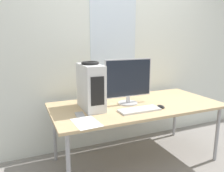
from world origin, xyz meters
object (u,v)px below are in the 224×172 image
at_px(keyboard, 139,110).
at_px(cell_phone, 80,114).
at_px(monitor_main, 128,81).
at_px(pc_tower, 91,87).
at_px(mouse, 161,106).
at_px(headphones, 90,63).

distance_m(keyboard, cell_phone, 0.61).
bearing_deg(keyboard, monitor_main, 88.27).
height_order(monitor_main, cell_phone, monitor_main).
xyz_separation_m(pc_tower, mouse, (0.70, -0.28, -0.22)).
distance_m(pc_tower, keyboard, 0.56).
height_order(headphones, cell_phone, headphones).
distance_m(headphones, cell_phone, 0.53).
bearing_deg(pc_tower, headphones, 90.00).
relative_size(keyboard, cell_phone, 3.06).
distance_m(pc_tower, mouse, 0.79).
height_order(monitor_main, mouse, monitor_main).
bearing_deg(pc_tower, keyboard, -32.71).
bearing_deg(mouse, pc_tower, 158.30).
bearing_deg(mouse, keyboard, 179.78).
bearing_deg(pc_tower, cell_phone, -136.75).
bearing_deg(keyboard, pc_tower, 147.29).
height_order(mouse, cell_phone, mouse).
xyz_separation_m(pc_tower, headphones, (0.00, 0.00, 0.25)).
xyz_separation_m(headphones, mouse, (0.70, -0.28, -0.47)).
distance_m(monitor_main, mouse, 0.46).
bearing_deg(monitor_main, pc_tower, 179.51).
xyz_separation_m(headphones, keyboard, (0.43, -0.28, -0.47)).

